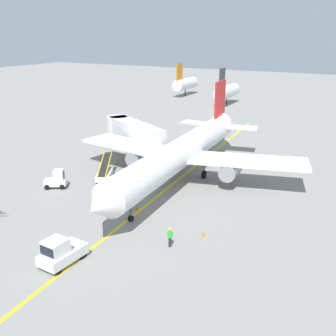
{
  "coord_description": "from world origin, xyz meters",
  "views": [
    {
      "loc": [
        19.19,
        -27.84,
        16.52
      ],
      "look_at": [
        -0.36,
        7.9,
        2.5
      ],
      "focal_mm": 42.3,
      "sensor_mm": 36.0,
      "label": 1
    }
  ],
  "objects_px": {
    "jet_bridge": "(131,131)",
    "safety_cone_wingtip_left": "(148,163)",
    "belt_loader_forward_hold": "(105,173)",
    "baggage_tug_near_wing": "(57,180)",
    "safety_cone_nose_right": "(137,208)",
    "airliner": "(182,152)",
    "safety_cone_nose_left": "(203,234)",
    "ground_crew_marshaller": "(170,237)",
    "pushback_tug": "(60,252)"
  },
  "relations": [
    {
      "from": "jet_bridge",
      "to": "safety_cone_wingtip_left",
      "type": "xyz_separation_m",
      "value": [
        4.42,
        -2.72,
        -3.32
      ]
    },
    {
      "from": "safety_cone_wingtip_left",
      "to": "belt_loader_forward_hold",
      "type": "bearing_deg",
      "value": -104.16
    },
    {
      "from": "baggage_tug_near_wing",
      "to": "safety_cone_nose_right",
      "type": "height_order",
      "value": "baggage_tug_near_wing"
    },
    {
      "from": "safety_cone_nose_right",
      "to": "airliner",
      "type": "bearing_deg",
      "value": 89.56
    },
    {
      "from": "safety_cone_nose_right",
      "to": "belt_loader_forward_hold",
      "type": "bearing_deg",
      "value": 146.32
    },
    {
      "from": "jet_bridge",
      "to": "belt_loader_forward_hold",
      "type": "distance_m",
      "value": 10.48
    },
    {
      "from": "airliner",
      "to": "jet_bridge",
      "type": "xyz_separation_m",
      "value": [
        -10.73,
        5.42,
        0.12
      ]
    },
    {
      "from": "baggage_tug_near_wing",
      "to": "safety_cone_nose_right",
      "type": "distance_m",
      "value": 11.07
    },
    {
      "from": "safety_cone_nose_left",
      "to": "belt_loader_forward_hold",
      "type": "bearing_deg",
      "value": 155.86
    },
    {
      "from": "ground_crew_marshaller",
      "to": "pushback_tug",
      "type": "bearing_deg",
      "value": -134.21
    },
    {
      "from": "baggage_tug_near_wing",
      "to": "pushback_tug",
      "type": "bearing_deg",
      "value": -45.4
    },
    {
      "from": "jet_bridge",
      "to": "safety_cone_nose_right",
      "type": "relative_size",
      "value": 28.33
    },
    {
      "from": "belt_loader_forward_hold",
      "to": "safety_cone_nose_left",
      "type": "xyz_separation_m",
      "value": [
        15.89,
        -7.12,
        -0.56
      ]
    },
    {
      "from": "airliner",
      "to": "belt_loader_forward_hold",
      "type": "height_order",
      "value": "airliner"
    },
    {
      "from": "jet_bridge",
      "to": "baggage_tug_near_wing",
      "type": "distance_m",
      "value": 14.73
    },
    {
      "from": "belt_loader_forward_hold",
      "to": "ground_crew_marshaller",
      "type": "distance_m",
      "value": 17.39
    },
    {
      "from": "belt_loader_forward_hold",
      "to": "pushback_tug",
      "type": "bearing_deg",
      "value": -62.97
    },
    {
      "from": "pushback_tug",
      "to": "safety_cone_nose_left",
      "type": "height_order",
      "value": "pushback_tug"
    },
    {
      "from": "airliner",
      "to": "belt_loader_forward_hold",
      "type": "relative_size",
      "value": 7.01
    },
    {
      "from": "pushback_tug",
      "to": "ground_crew_marshaller",
      "type": "bearing_deg",
      "value": 45.79
    },
    {
      "from": "ground_crew_marshaller",
      "to": "safety_cone_nose_left",
      "type": "height_order",
      "value": "ground_crew_marshaller"
    },
    {
      "from": "baggage_tug_near_wing",
      "to": "safety_cone_nose_right",
      "type": "xyz_separation_m",
      "value": [
        11.03,
        -0.6,
        -0.71
      ]
    },
    {
      "from": "airliner",
      "to": "pushback_tug",
      "type": "relative_size",
      "value": 9.52
    },
    {
      "from": "pushback_tug",
      "to": "safety_cone_wingtip_left",
      "type": "xyz_separation_m",
      "value": [
        -6.47,
        23.2,
        -0.77
      ]
    },
    {
      "from": "baggage_tug_near_wing",
      "to": "safety_cone_wingtip_left",
      "type": "bearing_deg",
      "value": 67.81
    },
    {
      "from": "pushback_tug",
      "to": "safety_cone_wingtip_left",
      "type": "height_order",
      "value": "pushback_tug"
    },
    {
      "from": "safety_cone_nose_left",
      "to": "ground_crew_marshaller",
      "type": "bearing_deg",
      "value": -120.01
    },
    {
      "from": "airliner",
      "to": "safety_cone_nose_left",
      "type": "relative_size",
      "value": 80.3
    },
    {
      "from": "jet_bridge",
      "to": "safety_cone_nose_right",
      "type": "height_order",
      "value": "jet_bridge"
    },
    {
      "from": "safety_cone_nose_right",
      "to": "safety_cone_wingtip_left",
      "type": "bearing_deg",
      "value": 116.74
    },
    {
      "from": "airliner",
      "to": "jet_bridge",
      "type": "bearing_deg",
      "value": 153.2
    },
    {
      "from": "jet_bridge",
      "to": "safety_cone_wingtip_left",
      "type": "relative_size",
      "value": 28.33
    },
    {
      "from": "airliner",
      "to": "baggage_tug_near_wing",
      "type": "relative_size",
      "value": 12.96
    },
    {
      "from": "jet_bridge",
      "to": "ground_crew_marshaller",
      "type": "bearing_deg",
      "value": -49.57
    },
    {
      "from": "safety_cone_nose_right",
      "to": "safety_cone_wingtip_left",
      "type": "distance_m",
      "value": 13.85
    },
    {
      "from": "jet_bridge",
      "to": "baggage_tug_near_wing",
      "type": "relative_size",
      "value": 4.57
    },
    {
      "from": "baggage_tug_near_wing",
      "to": "ground_crew_marshaller",
      "type": "height_order",
      "value": "baggage_tug_near_wing"
    },
    {
      "from": "pushback_tug",
      "to": "safety_cone_nose_left",
      "type": "relative_size",
      "value": 8.43
    },
    {
      "from": "ground_crew_marshaller",
      "to": "safety_cone_nose_left",
      "type": "bearing_deg",
      "value": 59.99
    },
    {
      "from": "airliner",
      "to": "belt_loader_forward_hold",
      "type": "bearing_deg",
      "value": -151.79
    },
    {
      "from": "belt_loader_forward_hold",
      "to": "jet_bridge",
      "type": "bearing_deg",
      "value": 105.18
    },
    {
      "from": "safety_cone_nose_left",
      "to": "safety_cone_nose_right",
      "type": "xyz_separation_m",
      "value": [
        -7.88,
        1.78,
        0.0
      ]
    },
    {
      "from": "airliner",
      "to": "baggage_tug_near_wing",
      "type": "distance_m",
      "value": 14.55
    },
    {
      "from": "pushback_tug",
      "to": "belt_loader_forward_hold",
      "type": "xyz_separation_m",
      "value": [
        -8.24,
        16.16,
        -0.22
      ]
    },
    {
      "from": "baggage_tug_near_wing",
      "to": "ground_crew_marshaller",
      "type": "bearing_deg",
      "value": -17.08
    },
    {
      "from": "jet_bridge",
      "to": "baggage_tug_near_wing",
      "type": "height_order",
      "value": "jet_bridge"
    },
    {
      "from": "airliner",
      "to": "jet_bridge",
      "type": "height_order",
      "value": "airliner"
    },
    {
      "from": "pushback_tug",
      "to": "safety_cone_nose_left",
      "type": "xyz_separation_m",
      "value": [
        7.65,
        9.04,
        -0.77
      ]
    },
    {
      "from": "ground_crew_marshaller",
      "to": "safety_cone_wingtip_left",
      "type": "distance_m",
      "value": 21.13
    },
    {
      "from": "jet_bridge",
      "to": "safety_cone_nose_left",
      "type": "xyz_separation_m",
      "value": [
        18.54,
        -16.87,
        -3.32
      ]
    }
  ]
}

